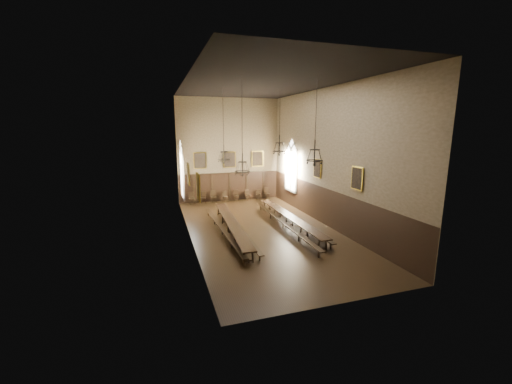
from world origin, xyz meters
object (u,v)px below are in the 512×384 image
chair_4 (236,198)px  chandelier_front_right (314,155)px  table_right (289,221)px  bench_left_outer (222,231)px  chair_5 (248,197)px  chair_6 (258,196)px  bench_left_inner (240,229)px  chair_7 (267,195)px  bench_right_outer (299,222)px  table_left (232,228)px  chandelier_front_left (242,164)px  chandelier_back_right (279,147)px  chandelier_back_left (224,155)px  chair_1 (204,200)px  chair_2 (214,199)px  chair_3 (225,199)px  chair_0 (192,201)px  bench_right_inner (283,224)px

chair_4 → chandelier_front_right: size_ratio=0.22×
table_right → bench_left_outer: table_right is taller
chair_4 → chair_5: size_ratio=1.03×
chair_6 → chandelier_front_right: bearing=-77.7°
bench_left_inner → chair_7: chair_7 is taller
bench_right_outer → chair_4: chair_4 is taller
chair_5 → chair_7: chair_7 is taller
table_left → chandelier_front_left: size_ratio=2.00×
table_right → bench_right_outer: table_right is taller
bench_left_inner → chandelier_back_right: size_ratio=2.15×
chair_4 → chandelier_back_left: size_ratio=0.20×
chair_4 → chair_1: bearing=-171.1°
chair_2 → chandelier_back_right: (3.72, -6.00, 4.78)m
bench_right_outer → chair_6: 8.35m
table_right → chair_6: (0.55, 8.29, -0.11)m
chandelier_back_left → bench_left_outer: bearing=-106.3°
table_left → chair_3: (1.45, 8.53, -0.11)m
chair_0 → bench_right_outer: bearing=-62.6°
chair_4 → chandelier_front_left: chandelier_front_left is taller
bench_right_outer → chandelier_front_right: 5.56m
table_left → bench_left_outer: 0.62m
chair_2 → chair_6: bearing=-7.1°
chair_7 → chandelier_front_left: chandelier_front_left is taller
table_left → bench_left_inner: 0.54m
chair_0 → chair_2: chair_2 is taller
chair_0 → chair_3: 2.92m
table_left → chair_3: bearing=80.3°
chair_1 → chandelier_back_left: chandelier_back_left is taller
chair_5 → chair_7: (1.86, 0.10, 0.02)m
chair_2 → chair_6: chair_2 is taller
chair_2 → chair_5: size_ratio=1.10×
table_right → chair_1: 9.48m
chair_4 → chandelier_back_right: (1.70, -5.97, 4.80)m
bench_left_outer → chair_3: 8.80m
chair_6 → bench_left_outer: bearing=-106.2°
bench_left_inner → chair_4: bearing=77.4°
chair_5 → chair_6: bearing=-16.5°
table_left → bench_left_outer: bearing=-177.2°
bench_right_outer → chair_5: chair_5 is taller
chair_6 → table_right: bearing=-79.1°
bench_left_inner → chandelier_back_right: (3.63, 2.69, 4.82)m
bench_left_inner → chandelier_back_left: size_ratio=1.96×
bench_left_outer → bench_right_outer: bearing=2.7°
chair_2 → chair_3: 1.03m
chair_5 → chair_6: (1.01, 0.05, -0.01)m
chair_1 → chair_4: (2.92, -0.05, -0.00)m
bench_right_inner → chair_2: chair_2 is taller
chair_6 → chandelier_back_left: bearing=-111.4°
chair_5 → chandelier_back_left: 8.16m
chair_1 → table_right: bearing=-47.4°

